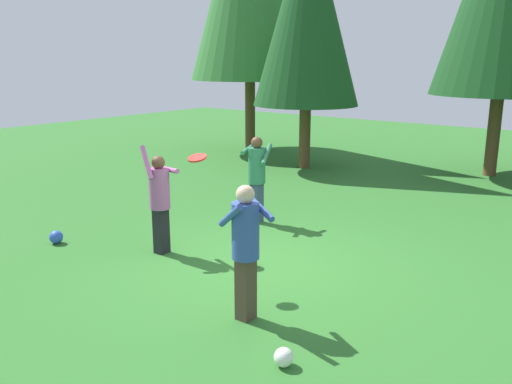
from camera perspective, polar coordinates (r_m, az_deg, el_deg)
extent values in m
plane|color=#2D6B28|center=(8.64, 0.57, -7.77)|extent=(40.00, 40.00, 0.00)
cube|color=black|center=(9.19, -10.01, -4.05)|extent=(0.19, 0.22, 0.78)
cylinder|color=#A85693|center=(8.99, -10.20, 0.36)|extent=(0.34, 0.34, 0.68)
sphere|color=brown|center=(8.90, -10.33, 3.10)|extent=(0.22, 0.22, 0.22)
cylinder|color=#A85693|center=(9.01, -9.12, 2.34)|extent=(0.58, 0.26, 0.12)
cylinder|color=#A85693|center=(8.82, -11.52, 3.08)|extent=(0.38, 0.19, 0.53)
cube|color=#4C382D|center=(6.83, -1.09, -10.20)|extent=(0.19, 0.22, 0.81)
cylinder|color=#334C9E|center=(6.55, -1.12, -4.13)|extent=(0.34, 0.34, 0.71)
sphere|color=beige|center=(6.43, -1.14, -0.26)|extent=(0.23, 0.23, 0.23)
cylinder|color=#334C9E|center=(6.40, -2.71, -2.52)|extent=(0.53, 0.28, 0.40)
cylinder|color=#334C9E|center=(6.57, 0.40, -1.65)|extent=(0.59, 0.30, 0.23)
cube|color=#38476B|center=(10.72, 0.08, -1.14)|extent=(0.19, 0.22, 0.81)
cylinder|color=#2D7551|center=(10.55, 0.08, 2.82)|extent=(0.34, 0.34, 0.70)
sphere|color=brown|center=(10.47, 0.08, 5.26)|extent=(0.23, 0.23, 0.23)
cylinder|color=#2D7551|center=(10.45, 1.14, 4.03)|extent=(0.28, 0.55, 0.36)
cylinder|color=#2D7551|center=(10.55, -0.96, 4.49)|extent=(0.30, 0.59, 0.12)
cylinder|color=red|center=(7.63, -6.25, 3.62)|extent=(0.28, 0.28, 0.10)
sphere|color=red|center=(8.53, -0.72, -7.15)|extent=(0.26, 0.26, 0.26)
sphere|color=blue|center=(10.21, -20.41, -4.50)|extent=(0.24, 0.24, 0.24)
sphere|color=white|center=(6.01, 2.95, -17.08)|extent=(0.21, 0.21, 0.21)
cylinder|color=brown|center=(19.04, -0.63, 11.15)|extent=(0.35, 0.35, 4.50)
cylinder|color=brown|center=(16.24, 24.16, 8.67)|extent=(0.34, 0.34, 4.06)
cylinder|color=brown|center=(16.00, 5.24, 8.54)|extent=(0.33, 0.33, 3.39)
cone|color=#19471E|center=(15.98, 5.48, 18.87)|extent=(3.05, 3.05, 5.42)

